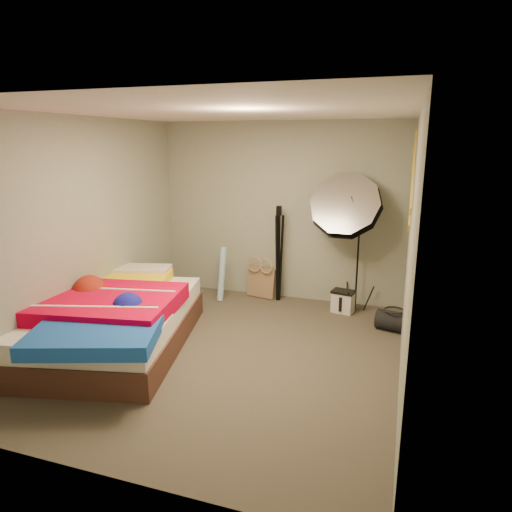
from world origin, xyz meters
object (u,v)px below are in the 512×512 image
at_px(camera_case, 343,302).
at_px(wrapping_roll, 222,274).
at_px(duffel_bag, 393,321).
at_px(bed, 112,318).
at_px(tote_bag, 263,282).
at_px(camera_tripod, 279,247).
at_px(photo_umbrella, 346,208).

bearing_deg(camera_case, wrapping_roll, -167.42).
bearing_deg(wrapping_roll, duffel_bag, -9.44).
bearing_deg(camera_case, bed, -129.72).
xyz_separation_m(tote_bag, camera_tripod, (0.26, -0.09, 0.57)).
relative_size(camera_case, duffel_bag, 0.69).
height_order(tote_bag, duffel_bag, tote_bag).
relative_size(wrapping_roll, duffel_bag, 1.94).
distance_m(tote_bag, wrapping_roll, 0.63).
height_order(photo_umbrella, camera_tripod, photo_umbrella).
bearing_deg(camera_tripod, photo_umbrella, -8.00).
bearing_deg(wrapping_roll, bed, -107.21).
xyz_separation_m(wrapping_roll, bed, (-0.56, -1.82, -0.06)).
distance_m(bed, camera_tripod, 2.49).
relative_size(camera_case, photo_umbrella, 0.14).
bearing_deg(tote_bag, photo_umbrella, 2.31).
distance_m(duffel_bag, bed, 3.28).
bearing_deg(wrapping_roll, camera_tripod, 16.51).
relative_size(tote_bag, photo_umbrella, 0.22).
distance_m(camera_case, duffel_bag, 0.80).
height_order(duffel_bag, photo_umbrella, photo_umbrella).
relative_size(bed, photo_umbrella, 1.35).
bearing_deg(camera_tripod, camera_case, -11.12).
relative_size(camera_case, camera_tripod, 0.20).
height_order(wrapping_roll, bed, wrapping_roll).
xyz_separation_m(wrapping_roll, camera_tripod, (0.77, 0.23, 0.40)).
xyz_separation_m(wrapping_roll, camera_case, (1.72, 0.04, -0.25)).
bearing_deg(tote_bag, bed, -103.99).
bearing_deg(photo_umbrella, camera_tripod, 172.00).
xyz_separation_m(duffel_bag, bed, (-2.95, -1.42, 0.21)).
bearing_deg(wrapping_roll, camera_case, 1.40).
xyz_separation_m(bed, photo_umbrella, (2.26, 1.92, 1.07)).
bearing_deg(camera_case, photo_umbrella, 123.65).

